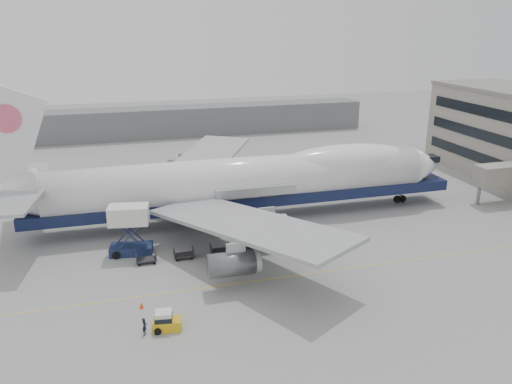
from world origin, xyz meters
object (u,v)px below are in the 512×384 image
object	(u,v)px
catering_truck	(130,227)
baggage_tug	(166,321)
airliner	(247,180)
ground_worker	(145,326)

from	to	relation	value
catering_truck	baggage_tug	size ratio (longest dim) A/B	2.25
airliner	catering_truck	distance (m)	18.08
airliner	ground_worker	world-z (taller)	airliner
ground_worker	catering_truck	bearing A→B (deg)	19.67
catering_truck	ground_worker	size ratio (longest dim) A/B	3.78
airliner	baggage_tug	world-z (taller)	airliner
ground_worker	baggage_tug	bearing A→B (deg)	-65.39
airliner	catering_truck	size ratio (longest dim) A/B	10.99
airliner	baggage_tug	size ratio (longest dim) A/B	24.78
airliner	catering_truck	xyz separation A→B (m)	(-16.31, -7.48, -2.18)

